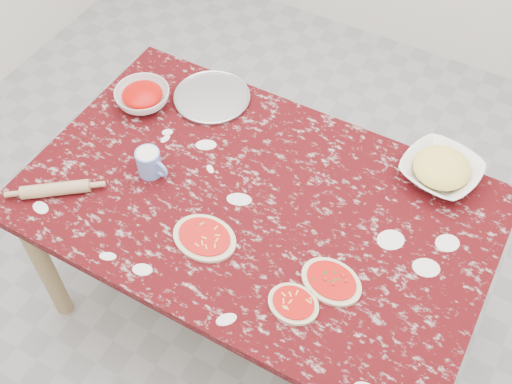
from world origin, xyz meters
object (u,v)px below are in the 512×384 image
object	(u,v)px
pizza_tray	(212,98)
flour_mug	(150,163)
worktable	(256,215)
rolling_pin	(55,189)
sauce_bowl	(143,97)
cheese_bowl	(440,171)

from	to	relation	value
pizza_tray	flour_mug	size ratio (longest dim) A/B	2.27
worktable	rolling_pin	bearing A→B (deg)	-153.52
worktable	sauce_bowl	world-z (taller)	sauce_bowl
flour_mug	sauce_bowl	bearing A→B (deg)	129.91
flour_mug	pizza_tray	bearing A→B (deg)	91.32
cheese_bowl	rolling_pin	world-z (taller)	cheese_bowl
worktable	pizza_tray	size ratio (longest dim) A/B	5.42
pizza_tray	sauce_bowl	bearing A→B (deg)	-145.33
sauce_bowl	cheese_bowl	xyz separation A→B (m)	(1.13, 0.20, -0.00)
pizza_tray	cheese_bowl	size ratio (longest dim) A/B	1.11
worktable	pizza_tray	world-z (taller)	pizza_tray
cheese_bowl	pizza_tray	bearing A→B (deg)	-176.72
sauce_bowl	cheese_bowl	world-z (taller)	sauce_bowl
worktable	flour_mug	xyz separation A→B (m)	(-0.39, -0.07, 0.14)
worktable	flour_mug	world-z (taller)	flour_mug
sauce_bowl	flour_mug	distance (m)	0.36
sauce_bowl	rolling_pin	xyz separation A→B (m)	(-0.00, -0.51, -0.01)
flour_mug	rolling_pin	distance (m)	0.33
cheese_bowl	sauce_bowl	bearing A→B (deg)	-169.78
pizza_tray	flour_mug	xyz separation A→B (m)	(0.01, -0.43, 0.05)
worktable	flour_mug	bearing A→B (deg)	-169.85
worktable	cheese_bowl	distance (m)	0.67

